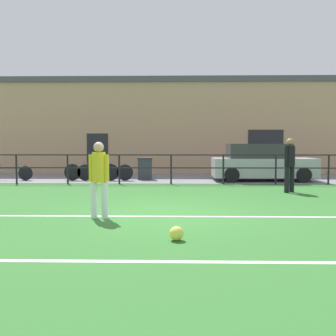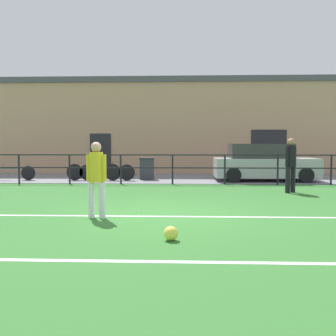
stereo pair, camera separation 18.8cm
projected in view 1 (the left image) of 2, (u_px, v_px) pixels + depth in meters
name	position (u px, v px, depth m)	size (l,w,h in m)	color
ground	(168.00, 214.00, 8.16)	(60.00, 44.00, 0.04)	#33702D
field_line_touchline	(167.00, 216.00, 7.79)	(36.00, 0.11, 0.00)	white
field_line_hash	(162.00, 262.00, 4.78)	(36.00, 0.11, 0.00)	white
pavement_strip	(172.00, 178.00, 16.64)	(48.00, 5.00, 0.02)	slate
perimeter_fence	(171.00, 165.00, 14.09)	(36.07, 0.07, 1.15)	black
clubhouse_facade	(173.00, 126.00, 20.17)	(28.00, 2.56, 5.04)	tan
player_goalkeeper	(290.00, 162.00, 11.66)	(0.40, 0.32, 1.73)	black
player_striker	(99.00, 175.00, 7.58)	(0.43, 0.28, 1.58)	white
soccer_ball_match	(176.00, 233.00, 5.83)	(0.23, 0.23, 0.23)	#E5E04C
parked_car_red	(262.00, 163.00, 15.36)	(4.17, 1.81, 1.54)	#B7B7BC
bicycle_parked_0	(92.00, 172.00, 15.39)	(2.31, 0.04, 0.78)	black
bicycle_parked_1	(105.00, 172.00, 15.38)	(2.35, 0.04, 0.77)	black
bicycle_parked_2	(7.00, 173.00, 15.47)	(2.19, 0.04, 0.71)	black
trash_bin_0	(145.00, 168.00, 15.88)	(0.61, 0.51, 0.94)	#33383D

